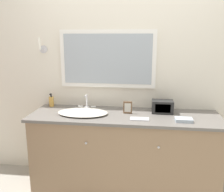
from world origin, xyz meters
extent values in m
cube|color=silver|center=(0.00, 0.65, 1.27)|extent=(8.00, 0.06, 2.55)
cube|color=white|center=(-0.22, 0.61, 1.42)|extent=(1.09, 0.04, 0.65)
cube|color=#9EA8B2|center=(-0.22, 0.59, 1.42)|extent=(1.00, 0.01, 0.56)
cylinder|color=silver|center=(-0.98, 0.61, 1.52)|extent=(0.09, 0.01, 0.09)
cylinder|color=silver|center=(-0.98, 0.56, 1.52)|extent=(0.02, 0.10, 0.02)
cylinder|color=white|center=(-0.98, 0.51, 1.59)|extent=(0.02, 0.02, 0.14)
cube|color=#937556|center=(0.00, 0.32, 0.41)|extent=(1.95, 0.58, 0.83)
cube|color=#66605B|center=(0.00, 0.32, 0.84)|extent=(2.01, 0.61, 0.03)
sphere|color=silver|center=(-0.35, 0.02, 0.65)|extent=(0.02, 0.02, 0.02)
sphere|color=silver|center=(0.35, 0.02, 0.65)|extent=(0.02, 0.02, 0.02)
ellipsoid|color=silver|center=(-0.44, 0.29, 0.88)|extent=(0.54, 0.35, 0.03)
cylinder|color=silver|center=(-0.44, 0.48, 0.87)|extent=(0.06, 0.06, 0.03)
cylinder|color=silver|center=(-0.44, 0.48, 0.96)|extent=(0.02, 0.02, 0.13)
cylinder|color=silver|center=(-0.44, 0.45, 1.02)|extent=(0.02, 0.07, 0.02)
cylinder|color=white|center=(-0.52, 0.48, 0.89)|extent=(0.05, 0.02, 0.02)
cylinder|color=white|center=(-0.37, 0.48, 0.89)|extent=(0.06, 0.02, 0.02)
cylinder|color=gold|center=(-0.89, 0.54, 0.92)|extent=(0.06, 0.06, 0.12)
cylinder|color=black|center=(-0.89, 0.54, 0.99)|extent=(0.02, 0.02, 0.04)
cube|color=black|center=(-0.89, 0.52, 1.01)|extent=(0.02, 0.03, 0.01)
cube|color=black|center=(0.40, 0.44, 0.93)|extent=(0.23, 0.15, 0.14)
cube|color=black|center=(0.40, 0.38, 0.93)|extent=(0.16, 0.01, 0.09)
cube|color=brown|center=(0.03, 0.37, 0.93)|extent=(0.09, 0.01, 0.13)
cube|color=beige|center=(0.03, 0.36, 0.93)|extent=(0.07, 0.00, 0.10)
cube|color=#A8B7C6|center=(0.59, 0.18, 0.88)|extent=(0.16, 0.11, 0.03)
cube|color=silver|center=(0.16, 0.18, 0.86)|extent=(0.19, 0.10, 0.01)
camera|label=1|loc=(0.20, -2.20, 1.66)|focal=40.00mm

